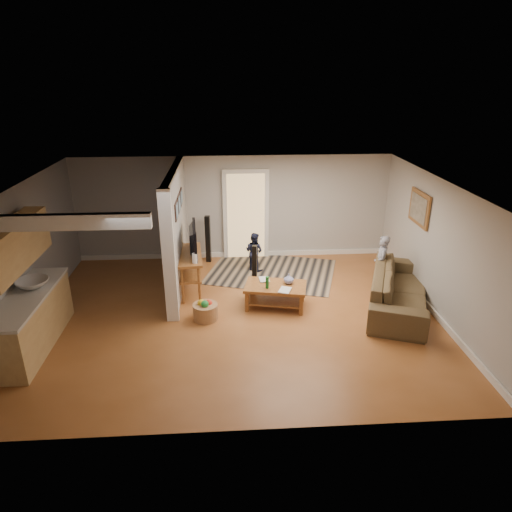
{
  "coord_description": "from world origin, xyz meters",
  "views": [
    {
      "loc": [
        -0.15,
        -7.61,
        4.3
      ],
      "look_at": [
        0.37,
        0.26,
        1.1
      ],
      "focal_mm": 32.0,
      "sensor_mm": 36.0,
      "label": 1
    }
  ],
  "objects_px": {
    "toy_basket": "(205,311)",
    "coffee_table": "(276,290)",
    "speaker_left": "(255,267)",
    "sofa": "(397,307)",
    "tv_console": "(190,257)",
    "child": "(378,290)",
    "toddler": "(254,270)",
    "speaker_right": "(208,239)"
  },
  "relations": [
    {
      "from": "toy_basket",
      "to": "coffee_table",
      "type": "bearing_deg",
      "value": 16.91
    },
    {
      "from": "speaker_left",
      "to": "sofa",
      "type": "bearing_deg",
      "value": -8.95
    },
    {
      "from": "tv_console",
      "to": "sofa",
      "type": "bearing_deg",
      "value": -18.49
    },
    {
      "from": "speaker_left",
      "to": "child",
      "type": "xyz_separation_m",
      "value": [
        2.6,
        -0.32,
        -0.48
      ]
    },
    {
      "from": "sofa",
      "to": "tv_console",
      "type": "height_order",
      "value": "tv_console"
    },
    {
      "from": "coffee_table",
      "to": "tv_console",
      "type": "relative_size",
      "value": 0.95
    },
    {
      "from": "child",
      "to": "toddler",
      "type": "relative_size",
      "value": 1.33
    },
    {
      "from": "sofa",
      "to": "toy_basket",
      "type": "relative_size",
      "value": 5.58
    },
    {
      "from": "sofa",
      "to": "speaker_left",
      "type": "xyz_separation_m",
      "value": [
        -2.75,
        1.06,
        0.48
      ]
    },
    {
      "from": "toy_basket",
      "to": "tv_console",
      "type": "bearing_deg",
      "value": 105.28
    },
    {
      "from": "coffee_table",
      "to": "toy_basket",
      "type": "distance_m",
      "value": 1.44
    },
    {
      "from": "speaker_left",
      "to": "toddler",
      "type": "relative_size",
      "value": 1.05
    },
    {
      "from": "child",
      "to": "toddler",
      "type": "distance_m",
      "value": 2.84
    },
    {
      "from": "speaker_right",
      "to": "toddler",
      "type": "xyz_separation_m",
      "value": [
        1.07,
        -0.58,
        -0.57
      ]
    },
    {
      "from": "tv_console",
      "to": "child",
      "type": "height_order",
      "value": "tv_console"
    },
    {
      "from": "speaker_left",
      "to": "coffee_table",
      "type": "bearing_deg",
      "value": -55.17
    },
    {
      "from": "speaker_left",
      "to": "speaker_right",
      "type": "bearing_deg",
      "value": 136.48
    },
    {
      "from": "tv_console",
      "to": "child",
      "type": "distance_m",
      "value": 4.01
    },
    {
      "from": "toy_basket",
      "to": "toddler",
      "type": "xyz_separation_m",
      "value": [
        1.05,
        2.22,
        -0.17
      ]
    },
    {
      "from": "sofa",
      "to": "speaker_left",
      "type": "distance_m",
      "value": 2.98
    },
    {
      "from": "toddler",
      "to": "tv_console",
      "type": "bearing_deg",
      "value": 71.41
    },
    {
      "from": "speaker_left",
      "to": "toy_basket",
      "type": "bearing_deg",
      "value": -115.48
    },
    {
      "from": "speaker_left",
      "to": "speaker_right",
      "type": "xyz_separation_m",
      "value": [
        -1.02,
        1.5,
        0.1
      ]
    },
    {
      "from": "speaker_left",
      "to": "tv_console",
      "type": "bearing_deg",
      "value": -164.71
    },
    {
      "from": "coffee_table",
      "to": "toddler",
      "type": "relative_size",
      "value": 1.42
    },
    {
      "from": "tv_console",
      "to": "toy_basket",
      "type": "xyz_separation_m",
      "value": [
        0.33,
        -1.22,
        -0.58
      ]
    },
    {
      "from": "toy_basket",
      "to": "toddler",
      "type": "distance_m",
      "value": 2.46
    },
    {
      "from": "tv_console",
      "to": "toy_basket",
      "type": "distance_m",
      "value": 1.4
    },
    {
      "from": "sofa",
      "to": "coffee_table",
      "type": "xyz_separation_m",
      "value": [
        -2.38,
        0.18,
        0.36
      ]
    },
    {
      "from": "speaker_left",
      "to": "toddler",
      "type": "bearing_deg",
      "value": 99.28
    },
    {
      "from": "speaker_right",
      "to": "toddler",
      "type": "bearing_deg",
      "value": -18.26
    },
    {
      "from": "sofa",
      "to": "toy_basket",
      "type": "height_order",
      "value": "toy_basket"
    },
    {
      "from": "coffee_table",
      "to": "child",
      "type": "relative_size",
      "value": 1.06
    },
    {
      "from": "speaker_right",
      "to": "child",
      "type": "bearing_deg",
      "value": -16.52
    },
    {
      "from": "speaker_right",
      "to": "speaker_left",
      "type": "bearing_deg",
      "value": -45.51
    },
    {
      "from": "sofa",
      "to": "toddler",
      "type": "bearing_deg",
      "value": 74.66
    },
    {
      "from": "sofa",
      "to": "coffee_table",
      "type": "distance_m",
      "value": 2.41
    },
    {
      "from": "sofa",
      "to": "speaker_right",
      "type": "relative_size",
      "value": 2.26
    },
    {
      "from": "sofa",
      "to": "speaker_right",
      "type": "xyz_separation_m",
      "value": [
        -3.77,
        2.56,
        0.57
      ]
    },
    {
      "from": "coffee_table",
      "to": "tv_console",
      "type": "height_order",
      "value": "tv_console"
    },
    {
      "from": "coffee_table",
      "to": "sofa",
      "type": "bearing_deg",
      "value": -4.26
    },
    {
      "from": "toy_basket",
      "to": "toddler",
      "type": "relative_size",
      "value": 0.51
    }
  ]
}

